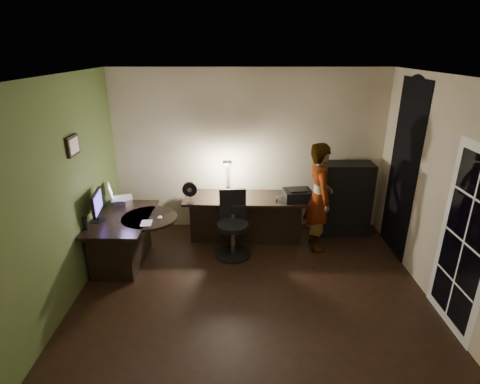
{
  "coord_description": "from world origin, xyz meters",
  "views": [
    {
      "loc": [
        -0.16,
        -4.06,
        2.99
      ],
      "look_at": [
        -0.15,
        1.05,
        1.0
      ],
      "focal_mm": 28.0,
      "sensor_mm": 36.0,
      "label": 1
    }
  ],
  "objects_px": {
    "office_chair": "(233,226)",
    "desk_left": "(125,240)",
    "monitor": "(97,211)",
    "desk_right": "(246,218)",
    "person": "(319,197)",
    "cabinet": "(345,199)"
  },
  "relations": [
    {
      "from": "office_chair",
      "to": "desk_left",
      "type": "bearing_deg",
      "value": -173.78
    },
    {
      "from": "monitor",
      "to": "desk_right",
      "type": "bearing_deg",
      "value": 14.88
    },
    {
      "from": "desk_right",
      "to": "person",
      "type": "height_order",
      "value": "person"
    },
    {
      "from": "cabinet",
      "to": "person",
      "type": "xyz_separation_m",
      "value": [
        -0.55,
        -0.5,
        0.23
      ]
    },
    {
      "from": "desk_right",
      "to": "office_chair",
      "type": "distance_m",
      "value": 0.59
    },
    {
      "from": "desk_left",
      "to": "monitor",
      "type": "relative_size",
      "value": 2.71
    },
    {
      "from": "desk_left",
      "to": "desk_right",
      "type": "bearing_deg",
      "value": 23.87
    },
    {
      "from": "monitor",
      "to": "cabinet",
      "type": "bearing_deg",
      "value": 8.44
    },
    {
      "from": "cabinet",
      "to": "office_chair",
      "type": "xyz_separation_m",
      "value": [
        -1.86,
        -0.76,
        -0.12
      ]
    },
    {
      "from": "desk_left",
      "to": "office_chair",
      "type": "bearing_deg",
      "value": 8.64
    },
    {
      "from": "cabinet",
      "to": "office_chair",
      "type": "distance_m",
      "value": 2.01
    },
    {
      "from": "cabinet",
      "to": "monitor",
      "type": "bearing_deg",
      "value": -164.16
    },
    {
      "from": "desk_left",
      "to": "person",
      "type": "bearing_deg",
      "value": 10.21
    },
    {
      "from": "desk_left",
      "to": "desk_right",
      "type": "xyz_separation_m",
      "value": [
        1.78,
        0.74,
        0.0
      ]
    },
    {
      "from": "desk_left",
      "to": "office_chair",
      "type": "relative_size",
      "value": 1.28
    },
    {
      "from": "desk_right",
      "to": "cabinet",
      "type": "xyz_separation_m",
      "value": [
        1.66,
        0.22,
        0.25
      ]
    },
    {
      "from": "monitor",
      "to": "person",
      "type": "height_order",
      "value": "person"
    },
    {
      "from": "cabinet",
      "to": "desk_right",
      "type": "bearing_deg",
      "value": -172.81
    },
    {
      "from": "desk_right",
      "to": "cabinet",
      "type": "bearing_deg",
      "value": 9.57
    },
    {
      "from": "office_chair",
      "to": "person",
      "type": "xyz_separation_m",
      "value": [
        1.31,
        0.25,
        0.35
      ]
    },
    {
      "from": "monitor",
      "to": "person",
      "type": "bearing_deg",
      "value": 2.56
    },
    {
      "from": "desk_right",
      "to": "office_chair",
      "type": "xyz_separation_m",
      "value": [
        -0.2,
        -0.54,
        0.13
      ]
    }
  ]
}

